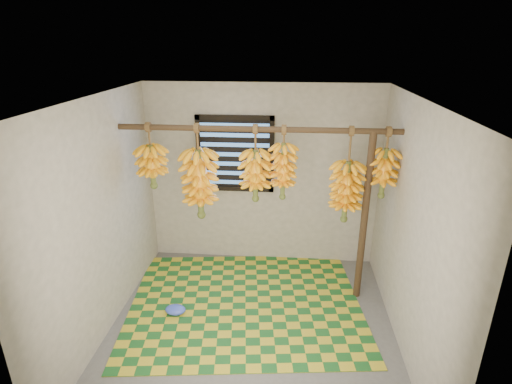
# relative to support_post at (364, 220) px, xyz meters

# --- Properties ---
(floor) EXTENTS (3.00, 3.00, 0.01)m
(floor) POSITION_rel_support_post_xyz_m (-1.20, -0.70, -1.00)
(floor) COLOR #545454
(floor) RESTS_ON ground
(ceiling) EXTENTS (3.00, 3.00, 0.01)m
(ceiling) POSITION_rel_support_post_xyz_m (-1.20, -0.70, 1.40)
(ceiling) COLOR silver
(ceiling) RESTS_ON wall_back
(wall_back) EXTENTS (3.00, 0.01, 2.40)m
(wall_back) POSITION_rel_support_post_xyz_m (-1.20, 0.80, 0.20)
(wall_back) COLOR gray
(wall_back) RESTS_ON floor
(wall_left) EXTENTS (0.01, 3.00, 2.40)m
(wall_left) POSITION_rel_support_post_xyz_m (-2.71, -0.70, 0.20)
(wall_left) COLOR gray
(wall_left) RESTS_ON floor
(wall_right) EXTENTS (0.01, 3.00, 2.40)m
(wall_right) POSITION_rel_support_post_xyz_m (0.30, -0.70, 0.20)
(wall_right) COLOR gray
(wall_right) RESTS_ON floor
(window) EXTENTS (1.00, 0.04, 1.00)m
(window) POSITION_rel_support_post_xyz_m (-1.55, 0.78, 0.50)
(window) COLOR black
(window) RESTS_ON wall_back
(hanging_pole) EXTENTS (3.00, 0.06, 0.06)m
(hanging_pole) POSITION_rel_support_post_xyz_m (-1.20, 0.00, 1.00)
(hanging_pole) COLOR #402B1C
(hanging_pole) RESTS_ON wall_left
(support_post) EXTENTS (0.08, 0.08, 2.00)m
(support_post) POSITION_rel_support_post_xyz_m (0.00, 0.00, 0.00)
(support_post) COLOR #402B1C
(support_post) RESTS_ON floor
(woven_mat) EXTENTS (2.86, 2.40, 0.01)m
(woven_mat) POSITION_rel_support_post_xyz_m (-1.31, -0.28, -0.99)
(woven_mat) COLOR #195722
(woven_mat) RESTS_ON floor
(plastic_bag) EXTENTS (0.24, 0.18, 0.10)m
(plastic_bag) POSITION_rel_support_post_xyz_m (-2.07, -0.53, -0.94)
(plastic_bag) COLOR blue
(plastic_bag) RESTS_ON woven_mat
(banana_bunch_a) EXTENTS (0.33, 0.33, 0.74)m
(banana_bunch_a) POSITION_rel_support_post_xyz_m (-2.37, 0.00, 0.56)
(banana_bunch_a) COLOR brown
(banana_bunch_a) RESTS_ON hanging_pole
(banana_bunch_b) EXTENTS (0.39, 0.39, 1.08)m
(banana_bunch_b) POSITION_rel_support_post_xyz_m (-1.84, -0.00, 0.37)
(banana_bunch_b) COLOR brown
(banana_bunch_b) RESTS_ON hanging_pole
(banana_bunch_c) EXTENTS (0.34, 0.34, 0.86)m
(banana_bunch_c) POSITION_rel_support_post_xyz_m (-1.22, 0.00, 0.48)
(banana_bunch_c) COLOR brown
(banana_bunch_c) RESTS_ON hanging_pole
(banana_bunch_d) EXTENTS (0.29, 0.29, 0.82)m
(banana_bunch_d) POSITION_rel_support_post_xyz_m (-0.92, 0.00, 0.54)
(banana_bunch_d) COLOR brown
(banana_bunch_d) RESTS_ON hanging_pole
(banana_bunch_e) EXTENTS (0.35, 0.35, 1.07)m
(banana_bunch_e) POSITION_rel_support_post_xyz_m (-0.23, 0.00, 0.33)
(banana_bunch_e) COLOR brown
(banana_bunch_e) RESTS_ON hanging_pole
(banana_bunch_f) EXTENTS (0.30, 0.30, 0.77)m
(banana_bunch_f) POSITION_rel_support_post_xyz_m (0.15, 0.00, 0.55)
(banana_bunch_f) COLOR brown
(banana_bunch_f) RESTS_ON hanging_pole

